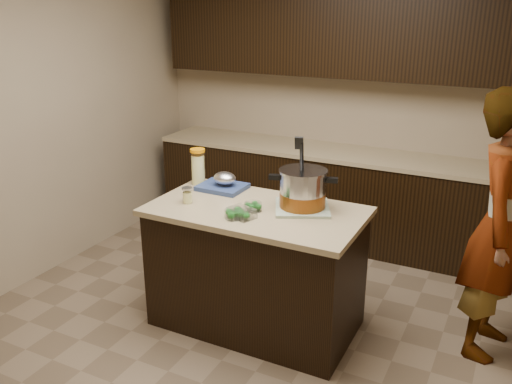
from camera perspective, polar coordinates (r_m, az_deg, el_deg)
ground_plane at (r=4.10m, az=0.00°, el=-13.58°), size 4.00×4.00×0.00m
room_shell at (r=3.47m, az=0.00°, el=10.87°), size 4.04×4.04×2.72m
back_cabinets at (r=5.21m, az=8.71°, el=4.86°), size 3.60×0.63×2.33m
island at (r=3.87m, az=0.00°, el=-7.95°), size 1.46×0.81×0.90m
dish_towel at (r=3.69m, az=4.89°, el=-1.65°), size 0.48×0.48×0.02m
stock_pot at (r=3.65m, az=4.94°, el=0.10°), size 0.45×0.41×0.47m
lemonade_pitcher at (r=4.17m, az=-6.12°, el=2.54°), size 0.12×0.12×0.27m
mason_jar at (r=3.80m, az=-7.23°, el=-0.38°), size 0.08×0.08×0.12m
broccoli_tub_left at (r=3.64m, az=-0.30°, el=-1.58°), size 0.14×0.14×0.06m
broccoli_tub_right at (r=3.52m, az=-2.29°, el=-2.35°), size 0.16×0.16×0.06m
broccoli_tub_rect at (r=3.53m, az=-1.50°, el=-2.25°), size 0.20×0.18×0.06m
blue_tray at (r=4.05m, az=-3.46°, el=0.87°), size 0.34×0.27×0.13m
person at (r=3.77m, az=24.45°, el=-3.37°), size 0.51×0.69×1.76m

